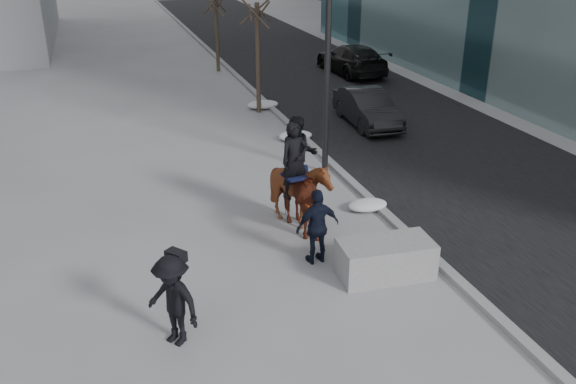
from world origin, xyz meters
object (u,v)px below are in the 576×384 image
object	(u,v)px
car_near	(367,108)
mounted_left	(296,193)
planter	(385,259)
mounted_right	(300,184)

from	to	relation	value
car_near	mounted_left	xyz separation A→B (m)	(-5.35, -7.54, 0.36)
planter	car_near	size ratio (longest dim) A/B	0.50
mounted_left	mounted_right	bearing A→B (deg)	56.24
planter	mounted_right	world-z (taller)	mounted_right
mounted_left	mounted_right	distance (m)	0.38
car_near	mounted_left	size ratio (longest dim) A/B	1.47
car_near	mounted_left	distance (m)	9.25
car_near	mounted_right	xyz separation A→B (m)	(-5.15, -7.23, 0.46)
car_near	mounted_left	bearing A→B (deg)	-122.98
car_near	mounted_right	bearing A→B (deg)	-123.04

